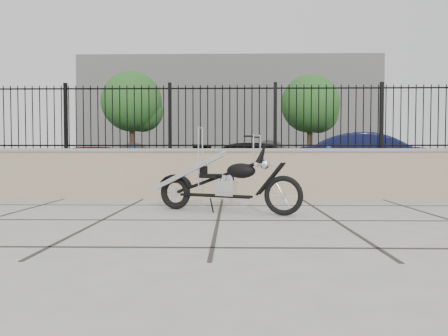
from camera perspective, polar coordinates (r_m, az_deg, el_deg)
ground_plane at (r=5.17m, az=-0.86°, el=-7.51°), size 90.00×90.00×0.00m
parking_lot at (r=17.62m, az=0.52°, el=-0.78°), size 30.00×30.00×0.00m
retaining_wall at (r=7.61m, az=-0.22°, el=-0.82°), size 14.00×0.36×0.96m
iron_fence at (r=7.63m, az=-0.22°, el=7.31°), size 14.00×0.08×1.20m
background_building at (r=31.75m, az=0.77°, el=7.69°), size 22.00×6.00×8.00m
chopper_motorcycle at (r=5.83m, az=-0.06°, el=-0.10°), size 2.12×1.14×1.28m
car_red at (r=13.18m, az=-16.88°, el=0.75°), size 3.69×2.30×1.17m
car_black at (r=12.09m, az=5.77°, el=0.78°), size 4.34×2.31×1.20m
car_blue at (r=13.55m, az=20.42°, el=1.46°), size 4.76×2.18×1.51m
bollard_a at (r=10.04m, az=-12.83°, el=0.06°), size 0.17×0.17×1.05m
bollard_b at (r=10.64m, az=14.65°, el=0.28°), size 0.17×0.17×1.09m
tree_left at (r=22.24m, az=-13.02°, el=9.58°), size 3.22×3.22×5.44m
tree_right at (r=22.54m, az=12.20°, el=9.31°), size 3.16×3.16×5.34m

